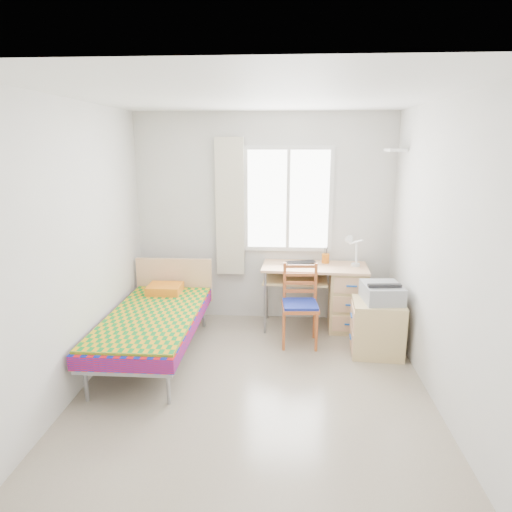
{
  "coord_description": "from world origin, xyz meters",
  "views": [
    {
      "loc": [
        0.27,
        -3.92,
        2.22
      ],
      "look_at": [
        -0.02,
        0.55,
        1.11
      ],
      "focal_mm": 32.0,
      "sensor_mm": 36.0,
      "label": 1
    }
  ],
  "objects": [
    {
      "name": "laptop",
      "position": [
        0.48,
        1.46,
        0.8
      ],
      "size": [
        0.41,
        0.33,
        0.03
      ],
      "primitive_type": "imported",
      "rotation": [
        0.0,
        0.0,
        0.27
      ],
      "color": "black",
      "rests_on": "desk"
    },
    {
      "name": "curtain",
      "position": [
        -0.42,
        1.68,
        1.45
      ],
      "size": [
        0.35,
        0.05,
        1.7
      ],
      "primitive_type": "cube",
      "color": "beige",
      "rests_on": "wall_back"
    },
    {
      "name": "pen_cup",
      "position": [
        0.77,
        1.58,
        0.84
      ],
      "size": [
        0.1,
        0.1,
        0.11
      ],
      "primitive_type": "cylinder",
      "rotation": [
        0.0,
        0.0,
        -0.08
      ],
      "color": "orange",
      "rests_on": "desk"
    },
    {
      "name": "desk",
      "position": [
        0.97,
        1.44,
        0.43
      ],
      "size": [
        1.29,
        0.64,
        0.79
      ],
      "rotation": [
        0.0,
        0.0,
        -0.05
      ],
      "color": "tan",
      "rests_on": "floor"
    },
    {
      "name": "floor",
      "position": [
        0.0,
        0.0,
        0.0
      ],
      "size": [
        3.5,
        3.5,
        0.0
      ],
      "primitive_type": "plane",
      "color": "#BCAD93",
      "rests_on": "ground"
    },
    {
      "name": "ceiling",
      "position": [
        0.0,
        0.0,
        2.6
      ],
      "size": [
        3.5,
        3.5,
        0.0
      ],
      "primitive_type": "plane",
      "rotation": [
        3.14,
        0.0,
        0.0
      ],
      "color": "white",
      "rests_on": "wall_back"
    },
    {
      "name": "wall_left",
      "position": [
        -1.6,
        0.0,
        1.3
      ],
      "size": [
        0.0,
        3.5,
        3.5
      ],
      "primitive_type": "plane",
      "rotation": [
        1.57,
        0.0,
        1.57
      ],
      "color": "silver",
      "rests_on": "ground"
    },
    {
      "name": "window",
      "position": [
        0.3,
        1.73,
        1.55
      ],
      "size": [
        1.1,
        0.04,
        1.3
      ],
      "color": "white",
      "rests_on": "wall_back"
    },
    {
      "name": "cabinet",
      "position": [
        1.27,
        0.73,
        0.29
      ],
      "size": [
        0.57,
        0.52,
        0.59
      ],
      "rotation": [
        0.0,
        0.0,
        -0.07
      ],
      "color": "tan",
      "rests_on": "floor"
    },
    {
      "name": "book",
      "position": [
        0.42,
        1.44,
        0.59
      ],
      "size": [
        0.2,
        0.25,
        0.02
      ],
      "primitive_type": "imported",
      "rotation": [
        0.0,
        0.0,
        -0.17
      ],
      "color": "gray",
      "rests_on": "desk"
    },
    {
      "name": "wall_back",
      "position": [
        0.0,
        1.75,
        1.3
      ],
      "size": [
        3.2,
        0.0,
        3.2
      ],
      "primitive_type": "plane",
      "rotation": [
        1.57,
        0.0,
        0.0
      ],
      "color": "silver",
      "rests_on": "ground"
    },
    {
      "name": "wall_right",
      "position": [
        1.6,
        0.0,
        1.3
      ],
      "size": [
        0.0,
        3.5,
        3.5
      ],
      "primitive_type": "plane",
      "rotation": [
        1.57,
        0.0,
        -1.57
      ],
      "color": "silver",
      "rests_on": "ground"
    },
    {
      "name": "floating_shelf",
      "position": [
        1.49,
        1.4,
        2.15
      ],
      "size": [
        0.2,
        0.32,
        0.03
      ],
      "primitive_type": "cube",
      "color": "white",
      "rests_on": "wall_right"
    },
    {
      "name": "printer",
      "position": [
        1.31,
        0.77,
        0.68
      ],
      "size": [
        0.43,
        0.48,
        0.19
      ],
      "rotation": [
        0.0,
        0.0,
        0.09
      ],
      "color": "gray",
      "rests_on": "cabinet"
    },
    {
      "name": "task_lamp",
      "position": [
        1.06,
        1.34,
        1.04
      ],
      "size": [
        0.23,
        0.32,
        0.41
      ],
      "rotation": [
        0.0,
        0.0,
        -0.25
      ],
      "color": "white",
      "rests_on": "desk"
    },
    {
      "name": "chair",
      "position": [
        0.46,
        0.97,
        0.51
      ],
      "size": [
        0.42,
        0.42,
        0.92
      ],
      "rotation": [
        0.0,
        0.0,
        0.07
      ],
      "color": "#A3491F",
      "rests_on": "floor"
    },
    {
      "name": "bed",
      "position": [
        -1.09,
        0.55,
        0.41
      ],
      "size": [
        0.94,
        1.97,
        0.85
      ],
      "rotation": [
        0.0,
        0.0,
        -0.01
      ],
      "color": "gray",
      "rests_on": "floor"
    }
  ]
}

